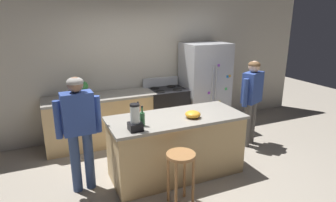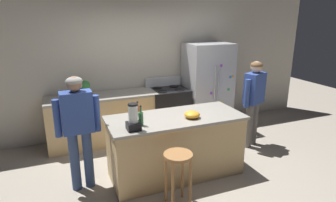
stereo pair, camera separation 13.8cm
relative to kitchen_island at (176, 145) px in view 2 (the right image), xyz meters
name	(u,v)px [view 2 (the right image)]	position (x,y,z in m)	size (l,w,h in m)	color
ground_plane	(175,173)	(0.00, 0.00, -0.46)	(14.00, 14.00, 0.00)	#9E9384
back_wall	(137,66)	(0.00, 1.95, 0.89)	(8.00, 0.10, 2.70)	beige
kitchen_island	(176,145)	(0.00, 0.00, 0.00)	(1.98, 0.85, 0.92)	tan
back_counter_run	(103,119)	(-0.80, 1.55, 0.00)	(2.00, 0.64, 0.92)	tan
refrigerator	(207,87)	(1.36, 1.50, 0.43)	(0.90, 0.73, 1.79)	#B7BABF
stove_range	(168,111)	(0.50, 1.52, 0.01)	(0.76, 0.65, 1.10)	black
person_by_island_left	(78,123)	(-1.34, 0.14, 0.50)	(0.59, 0.23, 1.59)	#384C7A
person_by_sink_right	(254,96)	(1.68, 0.39, 0.49)	(0.58, 0.36, 1.57)	#66605B
bar_stool	(178,166)	(-0.27, -0.70, 0.09)	(0.36, 0.36, 0.71)	#9E6B3D
potted_plant	(85,88)	(-1.09, 1.55, 0.63)	(0.20, 0.20, 0.30)	brown
blender_appliance	(133,119)	(-0.70, -0.26, 0.61)	(0.17, 0.17, 0.35)	black
bottle_cooking_sauce	(138,111)	(-0.50, 0.24, 0.54)	(0.06, 0.06, 0.22)	#B24C26
bottle_olive_oil	(141,118)	(-0.57, -0.15, 0.56)	(0.07, 0.07, 0.28)	#2D6638
mixing_bowl	(192,115)	(0.19, -0.14, 0.51)	(0.22, 0.22, 0.10)	orange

